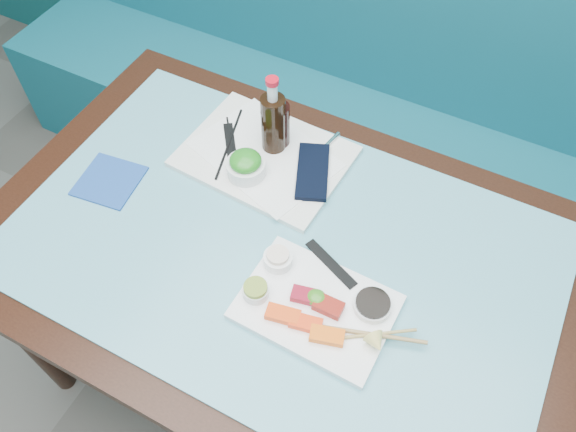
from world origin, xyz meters
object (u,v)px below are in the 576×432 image
at_px(cola_bottle_body, 273,126).
at_px(dining_table, 281,267).
at_px(sashimi_plate, 316,307).
at_px(seaweed_bowl, 246,168).
at_px(cola_glass, 278,125).
at_px(booth_bench, 391,130).
at_px(blue_napkin, 109,181).
at_px(serving_tray, 265,157).

bearing_deg(cola_bottle_body, dining_table, -58.66).
xyz_separation_m(sashimi_plate, seaweed_bowl, (-0.31, 0.25, 0.03)).
relative_size(seaweed_bowl, cola_glass, 0.79).
relative_size(booth_bench, cola_glass, 24.47).
distance_m(sashimi_plate, blue_napkin, 0.61).
distance_m(booth_bench, sashimi_plate, 1.03).
distance_m(sashimi_plate, seaweed_bowl, 0.40).
relative_size(dining_table, serving_tray, 3.45).
xyz_separation_m(cola_glass, cola_bottle_body, (-0.00, -0.02, 0.01)).
relative_size(booth_bench, dining_table, 2.14).
bearing_deg(sashimi_plate, booth_bench, 100.01).
distance_m(seaweed_bowl, cola_glass, 0.14).
distance_m(serving_tray, cola_bottle_body, 0.09).
bearing_deg(cola_glass, cola_bottle_body, -98.44).
bearing_deg(seaweed_bowl, sashimi_plate, -38.47).
height_order(cola_bottle_body, blue_napkin, cola_bottle_body).
xyz_separation_m(dining_table, cola_bottle_body, (-0.15, 0.25, 0.18)).
height_order(seaweed_bowl, blue_napkin, seaweed_bowl).
distance_m(sashimi_plate, cola_glass, 0.48).
distance_m(booth_bench, blue_napkin, 1.06).
bearing_deg(blue_napkin, cola_bottle_body, 41.90).
bearing_deg(blue_napkin, booth_bench, 61.63).
height_order(dining_table, serving_tray, serving_tray).
bearing_deg(cola_bottle_body, seaweed_bowl, -98.80).
height_order(serving_tray, blue_napkin, serving_tray).
relative_size(booth_bench, seaweed_bowl, 30.91).
height_order(sashimi_plate, blue_napkin, sashimi_plate).
bearing_deg(cola_glass, dining_table, -60.88).
bearing_deg(cola_bottle_body, cola_glass, 81.56).
xyz_separation_m(booth_bench, dining_table, (0.00, -0.84, 0.29)).
relative_size(dining_table, blue_napkin, 9.71).
relative_size(sashimi_plate, cola_glass, 2.58).
relative_size(dining_table, cola_bottle_body, 8.02).
bearing_deg(seaweed_bowl, booth_bench, 76.13).
bearing_deg(dining_table, sashimi_plate, -36.87).
height_order(cola_glass, blue_napkin, cola_glass).
bearing_deg(booth_bench, blue_napkin, -118.37).
height_order(serving_tray, seaweed_bowl, seaweed_bowl).
xyz_separation_m(serving_tray, blue_napkin, (-0.31, -0.24, -0.00)).
xyz_separation_m(cola_glass, blue_napkin, (-0.32, -0.30, -0.07)).
xyz_separation_m(booth_bench, cola_glass, (-0.15, -0.57, 0.46)).
height_order(sashimi_plate, serving_tray, sashimi_plate).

